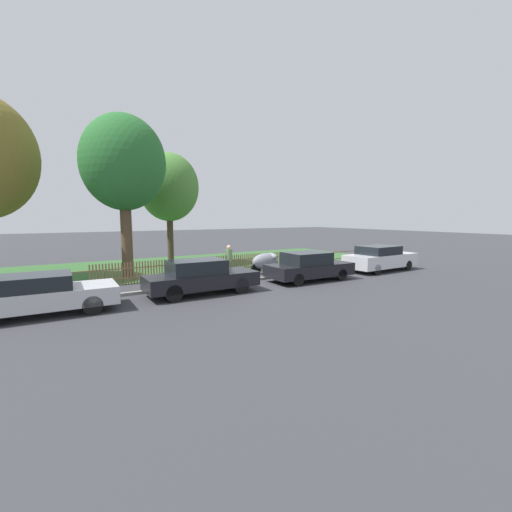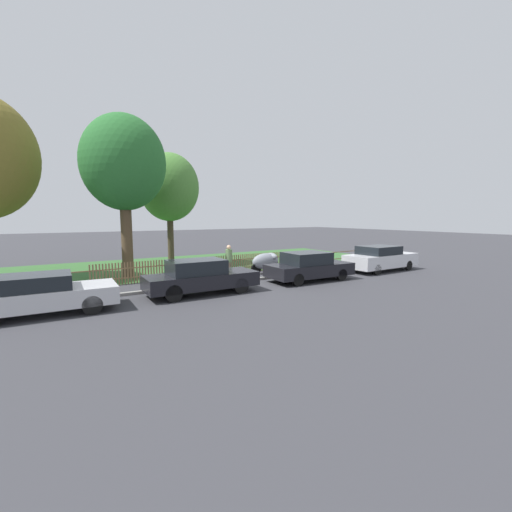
{
  "view_description": "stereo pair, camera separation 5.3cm",
  "coord_description": "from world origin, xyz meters",
  "px_view_note": "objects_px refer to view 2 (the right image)",
  "views": [
    {
      "loc": [
        -6.94,
        -13.95,
        3.16
      ],
      "look_at": [
        2.34,
        0.86,
        1.1
      ],
      "focal_mm": 24.0,
      "sensor_mm": 36.0,
      "label": 1
    },
    {
      "loc": [
        -6.89,
        -13.98,
        3.16
      ],
      "look_at": [
        2.34,
        0.86,
        1.1
      ],
      "focal_mm": 24.0,
      "sensor_mm": 36.0,
      "label": 2
    }
  ],
  "objects_px": {
    "parked_car_red_compact": "(380,258)",
    "tree_behind_motorcycle": "(124,164)",
    "parked_car_navy_estate": "(309,266)",
    "pedestrian_near_fence": "(229,259)",
    "covered_motorcycle": "(266,261)",
    "tree_mid_park": "(169,188)",
    "parked_car_silver_hatchback": "(41,294)",
    "parked_car_black_saloon": "(200,277)"
  },
  "relations": [
    {
      "from": "parked_car_red_compact",
      "to": "tree_behind_motorcycle",
      "type": "relative_size",
      "value": 0.57
    },
    {
      "from": "parked_car_navy_estate",
      "to": "parked_car_red_compact",
      "type": "distance_m",
      "value": 5.53
    },
    {
      "from": "tree_behind_motorcycle",
      "to": "pedestrian_near_fence",
      "type": "relative_size",
      "value": 4.8
    },
    {
      "from": "covered_motorcycle",
      "to": "tree_mid_park",
      "type": "distance_m",
      "value": 8.01
    },
    {
      "from": "covered_motorcycle",
      "to": "parked_car_red_compact",
      "type": "bearing_deg",
      "value": -26.98
    },
    {
      "from": "parked_car_silver_hatchback",
      "to": "tree_mid_park",
      "type": "height_order",
      "value": "tree_mid_park"
    },
    {
      "from": "parked_car_red_compact",
      "to": "pedestrian_near_fence",
      "type": "relative_size",
      "value": 2.75
    },
    {
      "from": "covered_motorcycle",
      "to": "tree_behind_motorcycle",
      "type": "distance_m",
      "value": 8.81
    },
    {
      "from": "covered_motorcycle",
      "to": "parked_car_navy_estate",
      "type": "bearing_deg",
      "value": -81.39
    },
    {
      "from": "parked_car_navy_estate",
      "to": "tree_mid_park",
      "type": "distance_m",
      "value": 10.5
    },
    {
      "from": "parked_car_red_compact",
      "to": "tree_behind_motorcycle",
      "type": "height_order",
      "value": "tree_behind_motorcycle"
    },
    {
      "from": "parked_car_navy_estate",
      "to": "parked_car_red_compact",
      "type": "bearing_deg",
      "value": 3.56
    },
    {
      "from": "parked_car_silver_hatchback",
      "to": "covered_motorcycle",
      "type": "bearing_deg",
      "value": 16.78
    },
    {
      "from": "parked_car_navy_estate",
      "to": "parked_car_silver_hatchback",
      "type": "bearing_deg",
      "value": -178.23
    },
    {
      "from": "covered_motorcycle",
      "to": "tree_mid_park",
      "type": "relative_size",
      "value": 0.27
    },
    {
      "from": "tree_mid_park",
      "to": "parked_car_navy_estate",
      "type": "bearing_deg",
      "value": -65.22
    },
    {
      "from": "parked_car_silver_hatchback",
      "to": "parked_car_black_saloon",
      "type": "distance_m",
      "value": 5.47
    },
    {
      "from": "parked_car_navy_estate",
      "to": "pedestrian_near_fence",
      "type": "height_order",
      "value": "pedestrian_near_fence"
    },
    {
      "from": "parked_car_silver_hatchback",
      "to": "pedestrian_near_fence",
      "type": "bearing_deg",
      "value": 19.79
    },
    {
      "from": "tree_behind_motorcycle",
      "to": "tree_mid_park",
      "type": "height_order",
      "value": "tree_behind_motorcycle"
    },
    {
      "from": "parked_car_silver_hatchback",
      "to": "pedestrian_near_fence",
      "type": "distance_m",
      "value": 8.55
    },
    {
      "from": "tree_behind_motorcycle",
      "to": "parked_car_red_compact",
      "type": "bearing_deg",
      "value": -22.41
    },
    {
      "from": "parked_car_silver_hatchback",
      "to": "covered_motorcycle",
      "type": "relative_size",
      "value": 2.32
    },
    {
      "from": "parked_car_black_saloon",
      "to": "tree_behind_motorcycle",
      "type": "bearing_deg",
      "value": 108.81
    },
    {
      "from": "tree_behind_motorcycle",
      "to": "pedestrian_near_fence",
      "type": "height_order",
      "value": "tree_behind_motorcycle"
    },
    {
      "from": "tree_behind_motorcycle",
      "to": "pedestrian_near_fence",
      "type": "xyz_separation_m",
      "value": [
        4.36,
        -2.77,
        -4.75
      ]
    },
    {
      "from": "tree_behind_motorcycle",
      "to": "parked_car_black_saloon",
      "type": "bearing_deg",
      "value": -72.48
    },
    {
      "from": "tree_behind_motorcycle",
      "to": "parked_car_silver_hatchback",
      "type": "bearing_deg",
      "value": -124.81
    },
    {
      "from": "parked_car_navy_estate",
      "to": "parked_car_red_compact",
      "type": "height_order",
      "value": "parked_car_red_compact"
    },
    {
      "from": "tree_mid_park",
      "to": "pedestrian_near_fence",
      "type": "bearing_deg",
      "value": -80.25
    },
    {
      "from": "parked_car_black_saloon",
      "to": "pedestrian_near_fence",
      "type": "relative_size",
      "value": 2.7
    },
    {
      "from": "parked_car_silver_hatchback",
      "to": "parked_car_red_compact",
      "type": "xyz_separation_m",
      "value": [
        16.64,
        0.11,
        0.05
      ]
    },
    {
      "from": "parked_car_silver_hatchback",
      "to": "pedestrian_near_fence",
      "type": "xyz_separation_m",
      "value": [
        8.12,
        2.65,
        0.28
      ]
    },
    {
      "from": "parked_car_black_saloon",
      "to": "pedestrian_near_fence",
      "type": "height_order",
      "value": "pedestrian_near_fence"
    },
    {
      "from": "parked_car_navy_estate",
      "to": "pedestrian_near_fence",
      "type": "xyz_separation_m",
      "value": [
        -2.99,
        2.69,
        0.26
      ]
    },
    {
      "from": "tree_mid_park",
      "to": "pedestrian_near_fence",
      "type": "xyz_separation_m",
      "value": [
        1.04,
        -6.05,
        -3.96
      ]
    },
    {
      "from": "covered_motorcycle",
      "to": "pedestrian_near_fence",
      "type": "bearing_deg",
      "value": -178.71
    },
    {
      "from": "parked_car_silver_hatchback",
      "to": "tree_mid_park",
      "type": "xyz_separation_m",
      "value": [
        7.09,
        8.69,
        4.24
      ]
    },
    {
      "from": "parked_car_silver_hatchback",
      "to": "parked_car_black_saloon",
      "type": "relative_size",
      "value": 0.97
    },
    {
      "from": "parked_car_navy_estate",
      "to": "parked_car_red_compact",
      "type": "xyz_separation_m",
      "value": [
        5.52,
        0.15,
        0.03
      ]
    },
    {
      "from": "parked_car_silver_hatchback",
      "to": "parked_car_navy_estate",
      "type": "xyz_separation_m",
      "value": [
        11.12,
        -0.04,
        0.02
      ]
    },
    {
      "from": "parked_car_red_compact",
      "to": "tree_behind_motorcycle",
      "type": "distance_m",
      "value": 14.79
    }
  ]
}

